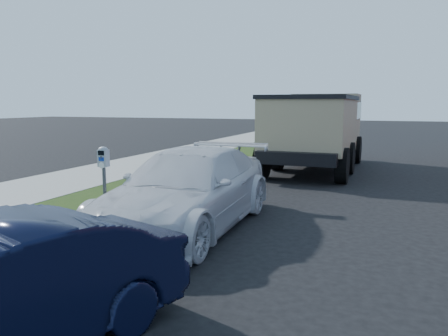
% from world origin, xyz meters
% --- Properties ---
extents(ground, '(120.00, 120.00, 0.00)m').
position_xyz_m(ground, '(0.00, 0.00, 0.00)').
color(ground, black).
rests_on(ground, ground).
extents(streetside, '(6.12, 50.00, 0.15)m').
position_xyz_m(streetside, '(-5.57, 2.00, 0.07)').
color(streetside, gray).
rests_on(streetside, ground).
extents(parking_meter, '(0.21, 0.14, 1.49)m').
position_xyz_m(parking_meter, '(-3.02, -1.23, 1.22)').
color(parking_meter, '#3F4247').
rests_on(parking_meter, ground).
extents(white_wagon, '(2.23, 5.37, 1.55)m').
position_xyz_m(white_wagon, '(-1.56, -0.55, 0.78)').
color(white_wagon, silver).
rests_on(white_wagon, ground).
extents(dump_truck, '(2.97, 7.29, 2.84)m').
position_xyz_m(dump_truck, '(-0.51, 8.52, 1.60)').
color(dump_truck, black).
rests_on(dump_truck, ground).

